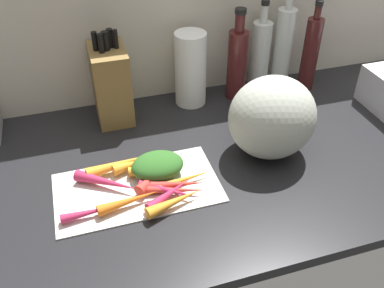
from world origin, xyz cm
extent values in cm
cube|color=black|center=(0.00, 0.00, -1.50)|extent=(170.00, 80.00, 3.00)
cube|color=beige|center=(0.00, 38.50, 30.00)|extent=(170.00, 3.00, 60.00)
cube|color=beige|center=(-25.50, -7.05, 0.40)|extent=(41.66, 22.96, 0.80)
cone|color=#B2264C|center=(-18.54, -12.32, 2.03)|extent=(14.22, 10.94, 2.46)
cone|color=red|center=(-15.66, -10.81, 2.06)|extent=(13.91, 5.22, 2.52)
cone|color=orange|center=(-28.71, -13.12, 2.19)|extent=(15.58, 5.22, 2.78)
cone|color=red|center=(-17.28, -12.32, 1.91)|extent=(15.90, 7.11, 2.22)
cone|color=#B2264C|center=(-18.55, -13.48, 2.17)|extent=(13.73, 9.46, 2.74)
cone|color=orange|center=(-20.64, -3.47, 2.12)|extent=(12.68, 4.45, 2.65)
cone|color=orange|center=(-18.20, -16.69, 2.31)|extent=(15.13, 6.94, 3.02)
cone|color=orange|center=(-25.60, 0.42, 2.34)|extent=(10.48, 5.11, 3.07)
cone|color=red|center=(-20.19, -5.97, 2.34)|extent=(12.98, 11.92, 3.09)
cone|color=orange|center=(-13.21, -9.22, 1.85)|extent=(14.69, 4.13, 2.09)
cone|color=#B2264C|center=(-32.77, -4.99, 2.33)|extent=(15.99, 12.53, 3.05)
cone|color=#B2264C|center=(-38.18, -13.87, 1.95)|extent=(13.34, 2.90, 2.30)
cone|color=orange|center=(-28.76, 0.83, 2.49)|extent=(17.83, 6.38, 3.37)
ellipsoid|color=#2D6023|center=(-19.27, -4.02, 3.69)|extent=(13.67, 10.52, 5.78)
ellipsoid|color=#B2B7A8|center=(13.04, -2.85, 11.55)|extent=(23.99, 21.73, 23.10)
cube|color=brown|center=(-25.62, 28.19, 11.50)|extent=(10.41, 16.01, 22.99)
cylinder|color=black|center=(-28.54, 28.32, 25.74)|extent=(1.66, 1.66, 5.50)
cylinder|color=black|center=(-27.08, 26.36, 25.74)|extent=(1.68, 1.68, 5.50)
cylinder|color=black|center=(-25.62, 27.63, 25.74)|extent=(2.14, 2.14, 5.50)
cylinder|color=black|center=(-24.17, 29.28, 25.74)|extent=(1.76, 1.76, 5.50)
cylinder|color=black|center=(-22.71, 28.10, 25.74)|extent=(1.42, 1.42, 5.50)
cylinder|color=white|center=(0.37, 29.50, 12.07)|extent=(10.02, 10.02, 24.14)
cylinder|color=#471919|center=(15.62, 28.58, 11.50)|extent=(6.51, 6.51, 22.99)
cylinder|color=#471919|center=(15.62, 28.58, 25.87)|extent=(3.12, 3.12, 5.77)
cylinder|color=black|center=(15.62, 28.58, 29.56)|extent=(3.58, 3.58, 1.60)
cylinder|color=silver|center=(24.69, 30.75, 12.04)|extent=(6.42, 6.42, 24.08)
cylinder|color=silver|center=(24.69, 30.75, 26.93)|extent=(2.30, 2.30, 5.71)
cylinder|color=black|center=(24.69, 30.75, 30.58)|extent=(2.64, 2.64, 1.60)
cylinder|color=silver|center=(32.36, 29.76, 13.96)|extent=(6.24, 6.24, 27.92)
cylinder|color=silver|center=(32.36, 29.76, 30.48)|extent=(2.23, 2.23, 5.11)
cylinder|color=#471919|center=(41.21, 26.61, 12.49)|extent=(5.42, 5.42, 24.99)
cylinder|color=#471919|center=(41.21, 26.61, 27.12)|extent=(2.20, 2.20, 4.26)
cylinder|color=black|center=(41.21, 26.61, 30.05)|extent=(2.53, 2.53, 1.60)
camera|label=1|loc=(-35.68, -87.28, 74.93)|focal=39.68mm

